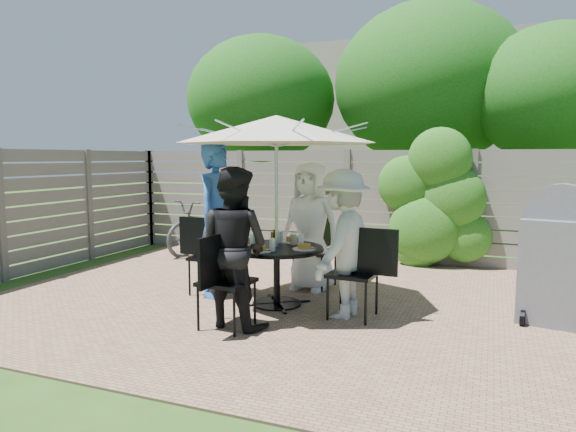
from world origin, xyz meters
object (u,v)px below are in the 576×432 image
at_px(patio_table, 277,265).
at_px(chair_left, 211,272).
at_px(chair_right, 354,292).
at_px(person_right, 343,244).
at_px(chair_back, 315,266).
at_px(person_left, 219,220).
at_px(plate_front, 259,249).
at_px(bicycle, 209,226).
at_px(glass_front, 272,245).
at_px(glass_left, 253,240).
at_px(plate_right, 304,247).
at_px(chair_front, 226,301).
at_px(umbrella, 276,130).
at_px(person_front, 233,248).
at_px(syrup_jug, 275,239).
at_px(plate_back, 292,240).
at_px(coffee_cup, 294,240).
at_px(plate_left, 251,242).
at_px(bbq_grill, 559,261).
at_px(glass_right, 301,241).
at_px(person_back, 311,227).
at_px(glass_back, 281,237).

xyz_separation_m(patio_table, chair_left, (-0.96, 0.14, -0.19)).
height_order(chair_right, person_right, person_right).
height_order(chair_back, chair_right, chair_right).
relative_size(person_left, plate_front, 7.38).
distance_m(chair_back, bicycle, 3.06).
distance_m(chair_back, chair_left, 1.37).
xyz_separation_m(glass_front, bicycle, (-2.48, 2.88, -0.28)).
distance_m(person_right, glass_left, 1.10).
relative_size(plate_front, plate_right, 1.00).
xyz_separation_m(chair_front, chair_right, (1.10, 0.81, 0.00)).
distance_m(umbrella, plate_right, 1.35).
bearing_deg(chair_right, bicycle, -35.57).
xyz_separation_m(person_front, bicycle, (-2.29, 3.43, -0.32)).
height_order(person_left, syrup_jug, person_left).
relative_size(plate_back, coffee_cup, 2.17).
bearing_deg(plate_left, person_right, -8.73).
height_order(person_right, plate_front, person_right).
distance_m(chair_front, bbq_grill, 3.42).
bearing_deg(person_left, glass_right, -84.50).
bearing_deg(person_right, coffee_cup, -106.77).
xyz_separation_m(chair_back, coffee_cup, (-0.01, -0.75, 0.46)).
relative_size(umbrella, plate_left, 9.89).
bearing_deg(glass_right, plate_left, -179.12).
bearing_deg(person_right, umbrella, -90.00).
relative_size(plate_back, plate_left, 1.00).
relative_size(glass_left, coffee_cup, 1.17).
distance_m(person_left, person_front, 1.18).
xyz_separation_m(chair_front, bicycle, (-2.28, 3.57, 0.19)).
distance_m(plate_left, glass_right, 0.63).
bearing_deg(person_back, glass_back, -100.42).
xyz_separation_m(chair_back, person_right, (0.67, -1.08, 0.50)).
xyz_separation_m(person_left, chair_right, (1.78, -0.27, -0.66)).
height_order(patio_table, chair_right, chair_right).
bearing_deg(coffee_cup, person_back, 90.58).
xyz_separation_m(person_right, plate_front, (-0.88, -0.23, -0.08)).
bearing_deg(chair_front, patio_table, -5.63).
relative_size(patio_table, chair_left, 1.25).
distance_m(person_front, bicycle, 4.14).
xyz_separation_m(patio_table, glass_front, (0.06, -0.27, 0.28)).
xyz_separation_m(umbrella, glass_front, (0.06, -0.27, -1.26)).
bearing_deg(chair_left, glass_front, -20.25).
bearing_deg(glass_front, person_back, 86.77).
xyz_separation_m(umbrella, bicycle, (-2.42, 2.61, -1.54)).
distance_m(glass_left, coffee_cup, 0.48).
height_order(plate_right, syrup_jug, syrup_jug).
bearing_deg(glass_front, plate_back, 90.88).
relative_size(chair_back, glass_left, 7.06).
bearing_deg(person_right, chair_back, -139.34).
bearing_deg(coffee_cup, glass_left, -146.64).
height_order(chair_right, bicycle, chair_right).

